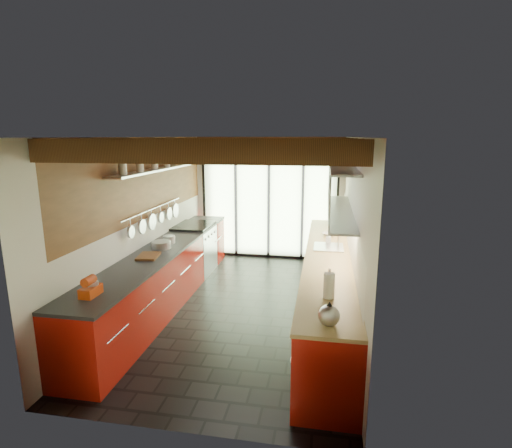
# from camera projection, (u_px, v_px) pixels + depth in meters

# --- Properties ---
(ground) EXTENTS (5.50, 5.50, 0.00)m
(ground) POSITION_uv_depth(u_px,v_px,m) (244.00, 307.00, 6.24)
(ground) COLOR black
(ground) RESTS_ON ground
(room_shell) EXTENTS (5.50, 5.50, 5.50)m
(room_shell) POSITION_uv_depth(u_px,v_px,m) (243.00, 203.00, 5.89)
(room_shell) COLOR silver
(room_shell) RESTS_ON ground
(ceiling_beams) EXTENTS (3.14, 5.06, 4.90)m
(ceiling_beams) POSITION_uv_depth(u_px,v_px,m) (248.00, 146.00, 6.08)
(ceiling_beams) COLOR #593316
(ceiling_beams) RESTS_ON ground
(glass_door) EXTENTS (2.95, 0.10, 2.90)m
(glass_door) POSITION_uv_depth(u_px,v_px,m) (269.00, 182.00, 8.48)
(glass_door) COLOR #C6EAAD
(glass_door) RESTS_ON ground
(left_counter) EXTENTS (0.68, 5.00, 0.92)m
(left_counter) POSITION_uv_depth(u_px,v_px,m) (165.00, 274.00, 6.36)
(left_counter) COLOR #A0140A
(left_counter) RESTS_ON ground
(range_stove) EXTENTS (0.66, 0.90, 0.97)m
(range_stove) POSITION_uv_depth(u_px,v_px,m) (195.00, 249.00, 7.75)
(range_stove) COLOR silver
(range_stove) RESTS_ON ground
(right_counter) EXTENTS (0.68, 5.00, 0.92)m
(right_counter) POSITION_uv_depth(u_px,v_px,m) (327.00, 284.00, 5.93)
(right_counter) COLOR #A0140A
(right_counter) RESTS_ON ground
(sink_assembly) EXTENTS (0.45, 0.52, 0.43)m
(sink_assembly) POSITION_uv_depth(u_px,v_px,m) (329.00, 245.00, 6.21)
(sink_assembly) COLOR silver
(sink_assembly) RESTS_ON right_counter
(upper_cabinets_right) EXTENTS (0.34, 3.00, 3.00)m
(upper_cabinets_right) POSITION_uv_depth(u_px,v_px,m) (342.00, 189.00, 5.89)
(upper_cabinets_right) COLOR silver
(upper_cabinets_right) RESTS_ON ground
(left_wall_fixtures) EXTENTS (0.28, 2.60, 0.96)m
(left_wall_fixtures) POSITION_uv_depth(u_px,v_px,m) (156.00, 188.00, 6.35)
(left_wall_fixtures) COLOR silver
(left_wall_fixtures) RESTS_ON ground
(stand_mixer) EXTENTS (0.15, 0.26, 0.23)m
(stand_mixer) POSITION_uv_depth(u_px,v_px,m) (91.00, 288.00, 4.31)
(stand_mixer) COLOR #CA3D10
(stand_mixer) RESTS_ON left_counter
(pot_large) EXTENTS (0.22, 0.22, 0.12)m
(pot_large) POSITION_uv_depth(u_px,v_px,m) (169.00, 239.00, 6.45)
(pot_large) COLOR silver
(pot_large) RESTS_ON left_counter
(pot_small) EXTENTS (0.36, 0.36, 0.11)m
(pot_small) POSITION_uv_depth(u_px,v_px,m) (161.00, 245.00, 6.15)
(pot_small) COLOR silver
(pot_small) RESTS_ON left_counter
(cutting_board) EXTENTS (0.33, 0.42, 0.03)m
(cutting_board) POSITION_uv_depth(u_px,v_px,m) (148.00, 256.00, 5.71)
(cutting_board) COLOR brown
(cutting_board) RESTS_ON left_counter
(kettle) EXTENTS (0.23, 0.26, 0.23)m
(kettle) POSITION_uv_depth(u_px,v_px,m) (329.00, 314.00, 3.65)
(kettle) COLOR silver
(kettle) RESTS_ON right_counter
(paper_towel) EXTENTS (0.16, 0.16, 0.33)m
(paper_towel) POSITION_uv_depth(u_px,v_px,m) (329.00, 286.00, 4.24)
(paper_towel) COLOR white
(paper_towel) RESTS_ON right_counter
(soap_bottle) EXTENTS (0.08, 0.08, 0.18)m
(soap_bottle) POSITION_uv_depth(u_px,v_px,m) (328.00, 238.00, 6.41)
(soap_bottle) COLOR silver
(soap_bottle) RESTS_ON right_counter
(bowl) EXTENTS (0.24, 0.24, 0.05)m
(bowl) POSITION_uv_depth(u_px,v_px,m) (328.00, 234.00, 6.95)
(bowl) COLOR silver
(bowl) RESTS_ON right_counter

